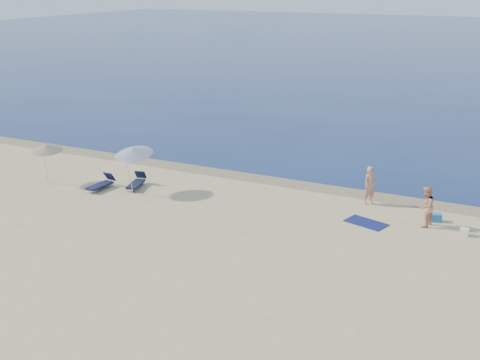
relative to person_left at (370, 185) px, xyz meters
name	(u,v)px	position (x,y,z in m)	size (l,w,h in m)	color
sea	(475,44)	(-2.84, 81.86, -0.95)	(240.00, 160.00, 0.01)	#0D1F50
wet_sand_strip	(322,188)	(-2.84, 1.26, -0.95)	(240.00, 1.60, 0.00)	#847254
person_left	(370,185)	(0.00, 0.00, 0.00)	(0.69, 0.46, 1.90)	tan
person_right	(426,207)	(2.91, -1.69, -0.02)	(0.90, 0.70, 1.86)	tan
beach_towel	(366,223)	(0.51, -2.49, -0.94)	(1.83, 1.02, 0.03)	#0F154B
white_bag	(464,232)	(4.66, -1.98, -0.80)	(0.36, 0.31, 0.31)	silver
blue_cooler	(436,217)	(3.30, -0.87, -0.77)	(0.50, 0.36, 0.36)	#2173B6
umbrella_near	(133,151)	(-11.38, -3.50, 1.21)	(1.97, 1.99, 2.58)	silver
umbrella_far	(47,148)	(-16.43, -4.29, 0.99)	(2.16, 2.18, 2.24)	silver
lounger_left	(102,184)	(-13.22, -3.94, -0.68)	(0.71, 1.77, 0.76)	#141738
lounger_right	(137,182)	(-11.72, -2.91, -0.68)	(0.96, 1.78, 0.75)	#121A33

